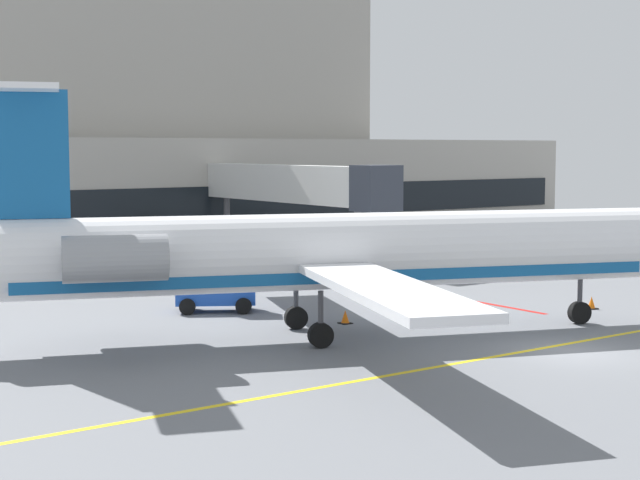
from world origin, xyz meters
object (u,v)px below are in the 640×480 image
at_px(belt_loader, 223,292).
at_px(baggage_tug, 302,246).
at_px(regional_jet, 329,252).
at_px(fuel_tank, 429,231).

bearing_deg(belt_loader, baggage_tug, 45.48).
distance_m(regional_jet, belt_loader, 7.63).
height_order(regional_jet, fuel_tank, regional_jet).
bearing_deg(fuel_tank, baggage_tug, 173.64).
distance_m(baggage_tug, belt_loader, 19.70).
bearing_deg(belt_loader, regional_jet, -87.16).
xyz_separation_m(baggage_tug, fuel_tank, (9.81, -1.09, 0.51)).
bearing_deg(baggage_tug, regional_jet, -122.28).
relative_size(belt_loader, fuel_tank, 0.56).
bearing_deg(regional_jet, fuel_tank, 40.98).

